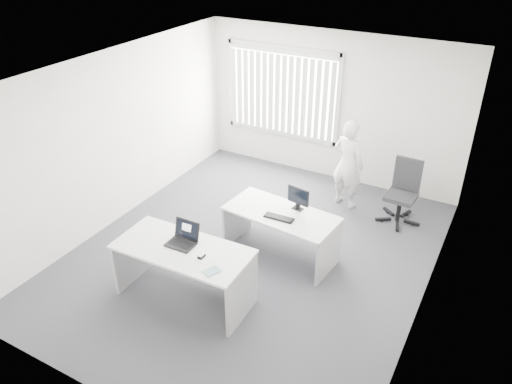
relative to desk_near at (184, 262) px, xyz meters
The scene contains 18 objects.
ground 1.44m from the desk_near, 76.10° to the left, with size 6.00×6.00×0.00m, color #4B4C53.
wall_back 4.36m from the desk_near, 85.78° to the left, with size 5.00×0.02×2.80m, color silver.
wall_front 1.93m from the desk_near, 79.64° to the right, with size 5.00×0.02×2.80m, color silver.
wall_left 2.66m from the desk_near, 149.74° to the left, with size 0.02×6.00×2.80m, color silver.
wall_right 3.20m from the desk_near, 24.36° to the left, with size 0.02×6.00×2.80m, color silver.
ceiling 2.57m from the desk_near, 76.10° to the left, with size 5.00×6.00×0.02m, color silver.
window 4.40m from the desk_near, 99.18° to the left, with size 2.32×0.06×1.76m, color beige.
blinds 4.33m from the desk_near, 99.31° to the left, with size 2.20×0.10×1.50m, color silver, non-canonical shape.
desk_near is the anchor object (origin of this frame).
desk_far 1.62m from the desk_near, 64.98° to the left, with size 1.72×0.93×0.75m.
office_chair 3.89m from the desk_near, 58.94° to the left, with size 0.64×0.64×1.08m.
person 3.53m from the desk_near, 73.13° to the left, with size 0.58×0.38×1.59m, color silver.
laptop 0.38m from the desk_near, 142.18° to the left, with size 0.37×0.32×0.28m, color black, non-canonical shape.
paper_sheet 0.39m from the desk_near, ahead, with size 0.30×0.21×0.00m, color white.
mouse 0.41m from the desk_near, ahead, with size 0.06×0.11×0.04m, color silver, non-canonical shape.
booklet 0.67m from the desk_near, 20.01° to the right, with size 0.14×0.20×0.01m, color silver.
keyboard 1.51m from the desk_near, 61.04° to the left, with size 0.44×0.15×0.02m, color black.
monitor 1.92m from the desk_near, 63.04° to the left, with size 0.36×0.11×0.36m, color black, non-canonical shape.
Camera 1 is at (3.02, -5.37, 4.58)m, focal length 35.00 mm.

